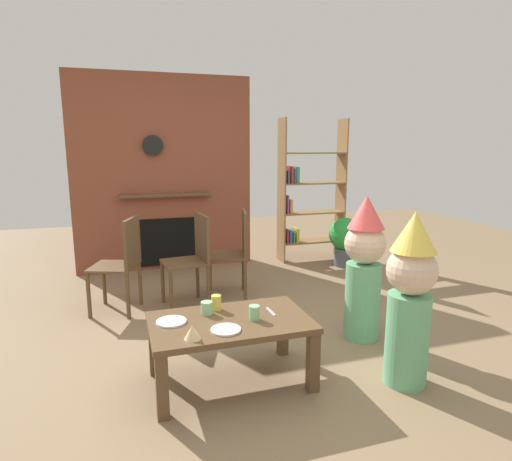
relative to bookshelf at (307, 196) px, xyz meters
name	(u,v)px	position (x,y,z in m)	size (l,w,h in m)	color
ground_plane	(253,351)	(-1.52, -2.40, -0.87)	(12.00, 12.00, 0.00)	#846B4C
brick_fireplace_feature	(164,174)	(-1.87, 0.20, 0.32)	(2.20, 0.28, 2.40)	brown
bookshelf	(307,196)	(0.00, 0.00, 0.00)	(0.90, 0.28, 1.90)	olive
coffee_table	(230,330)	(-1.79, -2.77, -0.51)	(1.04, 0.62, 0.44)	brown
paper_cup_near_left	(254,313)	(-1.64, -2.81, -0.39)	(0.07, 0.07, 0.09)	#8CD18C
paper_cup_near_right	(216,303)	(-1.84, -2.57, -0.38)	(0.07, 0.07, 0.10)	#F2CC4C
paper_cup_center	(207,308)	(-1.91, -2.63, -0.39)	(0.08, 0.08, 0.09)	#8CD18C
paper_plate_front	(171,322)	(-2.16, -2.70, -0.43)	(0.19, 0.19, 0.01)	white
paper_plate_rear	(226,330)	(-1.86, -2.92, -0.43)	(0.19, 0.19, 0.01)	white
birthday_cake_slice	(192,332)	(-2.07, -2.98, -0.39)	(0.10, 0.10, 0.09)	#EAC68C
table_fork	(271,312)	(-1.49, -2.72, -0.43)	(0.15, 0.02, 0.01)	silver
child_with_cone_hat	(410,295)	(-0.69, -3.13, -0.27)	(0.32, 0.32, 1.15)	#66B27F
child_in_pink	(364,264)	(-0.60, -2.43, -0.26)	(0.32, 0.32, 1.17)	#66B27F
dining_chair_left	(123,259)	(-2.43, -1.25, -0.36)	(0.51, 0.51, 0.90)	brown
dining_chair_middle	(193,254)	(-1.77, -1.27, -0.36)	(0.44, 0.44, 0.90)	brown
dining_chair_right	(236,248)	(-1.31, -1.15, -0.36)	(0.48, 0.48, 0.90)	brown
potted_plant_tall	(345,239)	(0.35, -0.47, -0.51)	(0.43, 0.43, 0.63)	#4C5660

